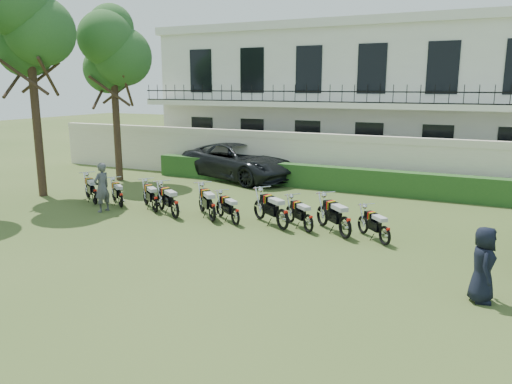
{
  "coord_description": "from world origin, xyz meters",
  "views": [
    {
      "loc": [
        6.83,
        -12.98,
        4.38
      ],
      "look_at": [
        -0.04,
        1.23,
        0.99
      ],
      "focal_mm": 35.0,
      "sensor_mm": 36.0,
      "label": 1
    }
  ],
  "objects_px": {
    "motorcycle_8": "(345,222)",
    "motorcycle_6": "(282,214)",
    "motorcycle_4": "(212,207)",
    "motorcycle_5": "(235,212)",
    "inspector": "(102,187)",
    "motorcycle_0": "(94,192)",
    "motorcycle_2": "(155,200)",
    "motorcycle_9": "(385,231)",
    "motorcycle_7": "(308,219)",
    "officer_0": "(483,265)",
    "motorcycle_3": "(175,205)",
    "suv": "(240,161)",
    "tree_west_mid": "(28,23)",
    "motorcycle_1": "(121,196)",
    "tree_west_near": "(113,51)"
  },
  "relations": [
    {
      "from": "motorcycle_7",
      "to": "officer_0",
      "type": "bearing_deg",
      "value": -80.42
    },
    {
      "from": "tree_west_mid",
      "to": "motorcycle_7",
      "type": "bearing_deg",
      "value": -1.36
    },
    {
      "from": "motorcycle_3",
      "to": "motorcycle_4",
      "type": "bearing_deg",
      "value": -46.81
    },
    {
      "from": "tree_west_near",
      "to": "motorcycle_7",
      "type": "height_order",
      "value": "tree_west_near"
    },
    {
      "from": "motorcycle_4",
      "to": "motorcycle_8",
      "type": "distance_m",
      "value": 4.39
    },
    {
      "from": "motorcycle_2",
      "to": "motorcycle_6",
      "type": "relative_size",
      "value": 0.87
    },
    {
      "from": "motorcycle_5",
      "to": "inspector",
      "type": "bearing_deg",
      "value": 130.93
    },
    {
      "from": "motorcycle_9",
      "to": "motorcycle_8",
      "type": "bearing_deg",
      "value": 130.39
    },
    {
      "from": "motorcycle_1",
      "to": "suv",
      "type": "bearing_deg",
      "value": 27.45
    },
    {
      "from": "suv",
      "to": "inspector",
      "type": "height_order",
      "value": "inspector"
    },
    {
      "from": "motorcycle_2",
      "to": "motorcycle_4",
      "type": "relative_size",
      "value": 1.01
    },
    {
      "from": "motorcycle_6",
      "to": "officer_0",
      "type": "height_order",
      "value": "officer_0"
    },
    {
      "from": "motorcycle_6",
      "to": "motorcycle_8",
      "type": "height_order",
      "value": "motorcycle_6"
    },
    {
      "from": "motorcycle_5",
      "to": "motorcycle_4",
      "type": "bearing_deg",
      "value": 123.64
    },
    {
      "from": "motorcycle_6",
      "to": "suv",
      "type": "relative_size",
      "value": 0.29
    },
    {
      "from": "motorcycle_2",
      "to": "motorcycle_3",
      "type": "relative_size",
      "value": 0.89
    },
    {
      "from": "motorcycle_0",
      "to": "motorcycle_4",
      "type": "distance_m",
      "value": 5.16
    },
    {
      "from": "motorcycle_2",
      "to": "officer_0",
      "type": "bearing_deg",
      "value": -67.37
    },
    {
      "from": "motorcycle_4",
      "to": "suv",
      "type": "distance_m",
      "value": 7.71
    },
    {
      "from": "tree_west_mid",
      "to": "tree_west_near",
      "type": "height_order",
      "value": "tree_west_mid"
    },
    {
      "from": "motorcycle_8",
      "to": "officer_0",
      "type": "relative_size",
      "value": 0.98
    },
    {
      "from": "motorcycle_5",
      "to": "motorcycle_0",
      "type": "bearing_deg",
      "value": 124.5
    },
    {
      "from": "motorcycle_4",
      "to": "motorcycle_6",
      "type": "height_order",
      "value": "motorcycle_6"
    },
    {
      "from": "motorcycle_3",
      "to": "motorcycle_2",
      "type": "bearing_deg",
      "value": 105.39
    },
    {
      "from": "tree_west_mid",
      "to": "inspector",
      "type": "bearing_deg",
      "value": -13.13
    },
    {
      "from": "motorcycle_8",
      "to": "motorcycle_4",
      "type": "bearing_deg",
      "value": 135.34
    },
    {
      "from": "tree_west_mid",
      "to": "motorcycle_4",
      "type": "bearing_deg",
      "value": -3.38
    },
    {
      "from": "motorcycle_1",
      "to": "motorcycle_7",
      "type": "relative_size",
      "value": 1.04
    },
    {
      "from": "motorcycle_2",
      "to": "motorcycle_0",
      "type": "bearing_deg",
      "value": 128.69
    },
    {
      "from": "motorcycle_7",
      "to": "officer_0",
      "type": "relative_size",
      "value": 0.88
    },
    {
      "from": "motorcycle_3",
      "to": "motorcycle_5",
      "type": "relative_size",
      "value": 1.17
    },
    {
      "from": "motorcycle_0",
      "to": "motorcycle_3",
      "type": "xyz_separation_m",
      "value": [
        3.84,
        -0.37,
        0.02
      ]
    },
    {
      "from": "motorcycle_6",
      "to": "suv",
      "type": "distance_m",
      "value": 8.77
    },
    {
      "from": "motorcycle_8",
      "to": "officer_0",
      "type": "bearing_deg",
      "value": -84.1
    },
    {
      "from": "tree_west_mid",
      "to": "motorcycle_2",
      "type": "relative_size",
      "value": 5.76
    },
    {
      "from": "motorcycle_8",
      "to": "suv",
      "type": "distance_m",
      "value": 10.07
    },
    {
      "from": "motorcycle_2",
      "to": "motorcycle_7",
      "type": "relative_size",
      "value": 1.1
    },
    {
      "from": "motorcycle_8",
      "to": "motorcycle_6",
      "type": "bearing_deg",
      "value": 133.51
    },
    {
      "from": "motorcycle_8",
      "to": "motorcycle_0",
      "type": "bearing_deg",
      "value": 133.71
    },
    {
      "from": "motorcycle_6",
      "to": "motorcycle_9",
      "type": "height_order",
      "value": "motorcycle_6"
    },
    {
      "from": "tree_west_near",
      "to": "motorcycle_2",
      "type": "distance_m",
      "value": 8.7
    },
    {
      "from": "motorcycle_0",
      "to": "suv",
      "type": "bearing_deg",
      "value": 15.98
    },
    {
      "from": "motorcycle_0",
      "to": "motorcycle_2",
      "type": "xyz_separation_m",
      "value": [
        2.74,
        0.01,
        -0.01
      ]
    },
    {
      "from": "motorcycle_0",
      "to": "motorcycle_1",
      "type": "height_order",
      "value": "motorcycle_0"
    },
    {
      "from": "motorcycle_7",
      "to": "suv",
      "type": "xyz_separation_m",
      "value": [
        -5.98,
        6.97,
        0.4
      ]
    },
    {
      "from": "tree_west_mid",
      "to": "motorcycle_4",
      "type": "height_order",
      "value": "tree_west_mid"
    },
    {
      "from": "motorcycle_3",
      "to": "inspector",
      "type": "relative_size",
      "value": 0.99
    },
    {
      "from": "motorcycle_1",
      "to": "inspector",
      "type": "xyz_separation_m",
      "value": [
        -0.23,
        -0.66,
        0.43
      ]
    },
    {
      "from": "motorcycle_8",
      "to": "suv",
      "type": "bearing_deg",
      "value": 89.31
    },
    {
      "from": "inspector",
      "to": "motorcycle_8",
      "type": "bearing_deg",
      "value": 100.06
    }
  ]
}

